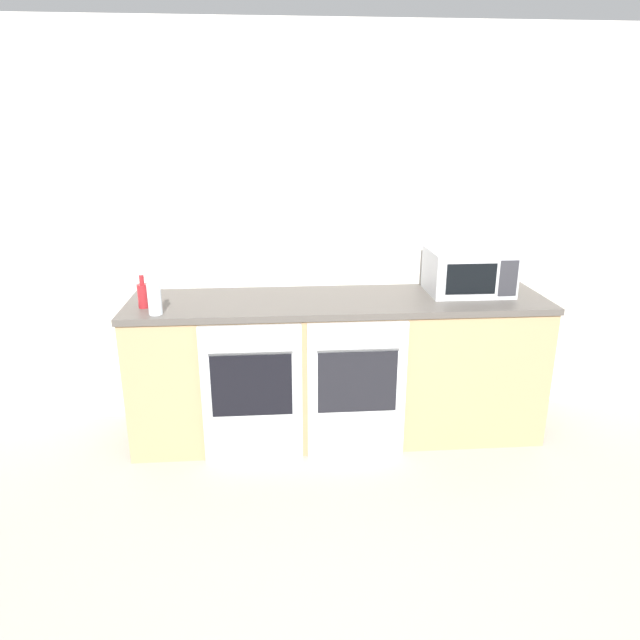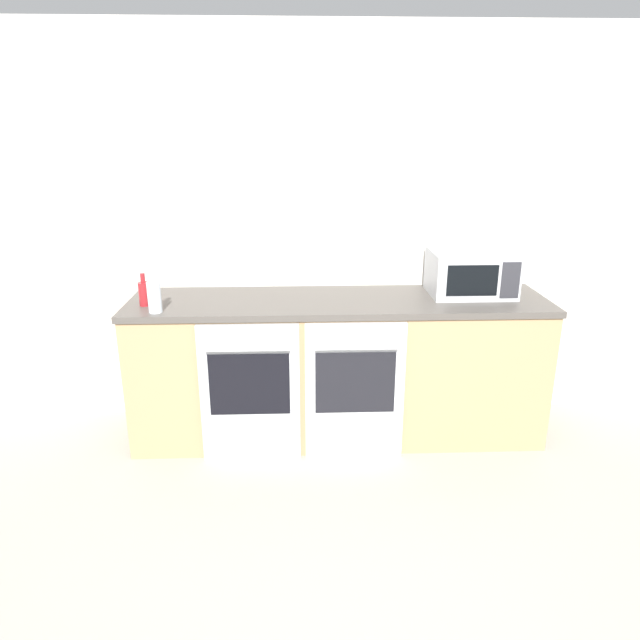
% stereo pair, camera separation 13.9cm
% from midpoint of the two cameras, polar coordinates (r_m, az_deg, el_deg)
% --- Properties ---
extents(wall_back, '(10.00, 0.06, 2.60)m').
position_cam_midpoint_polar(wall_back, '(3.88, 2.60, 8.73)').
color(wall_back, silver).
rests_on(wall_back, ground_plane).
extents(counter_back, '(2.65, 0.67, 0.94)m').
position_cam_midpoint_polar(counter_back, '(3.78, 2.85, -4.69)').
color(counter_back, tan).
rests_on(counter_back, ground_plane).
extents(oven_left, '(0.60, 0.06, 0.89)m').
position_cam_midpoint_polar(oven_left, '(3.48, -5.87, -7.28)').
color(oven_left, '#B7BABF').
rests_on(oven_left, ground_plane).
extents(oven_right, '(0.60, 0.06, 0.89)m').
position_cam_midpoint_polar(oven_right, '(3.49, 4.65, -7.12)').
color(oven_right, silver).
rests_on(oven_right, ground_plane).
extents(microwave, '(0.53, 0.39, 0.28)m').
position_cam_midpoint_polar(microwave, '(3.83, 15.87, 4.54)').
color(microwave, '#B7BABF').
rests_on(microwave, counter_back).
extents(bottle_clear, '(0.08, 0.08, 0.25)m').
position_cam_midpoint_polar(bottle_clear, '(3.44, -15.13, 2.32)').
color(bottle_clear, silver).
rests_on(bottle_clear, counter_back).
extents(bottle_red, '(0.07, 0.07, 0.20)m').
position_cam_midpoint_polar(bottle_red, '(3.60, -16.13, 2.61)').
color(bottle_red, maroon).
rests_on(bottle_red, counter_back).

